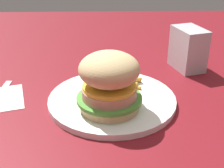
# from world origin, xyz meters

# --- Properties ---
(ground_plane) EXTENTS (1.60, 1.60, 0.00)m
(ground_plane) POSITION_xyz_m (0.00, 0.00, 0.00)
(ground_plane) COLOR maroon
(plate) EXTENTS (0.26, 0.26, 0.01)m
(plate) POSITION_xyz_m (-0.01, 0.02, 0.01)
(plate) COLOR white
(plate) RESTS_ON ground_plane
(sandwich) EXTENTS (0.12, 0.12, 0.11)m
(sandwich) POSITION_xyz_m (0.03, 0.01, 0.07)
(sandwich) COLOR tan
(sandwich) RESTS_ON plate
(fries_pile) EXTENTS (0.11, 0.09, 0.01)m
(fries_pile) POSITION_xyz_m (-0.06, 0.04, 0.02)
(fries_pile) COLOR gold
(fries_pile) RESTS_ON plate
(napkin_dispenser) EXTENTS (0.10, 0.08, 0.10)m
(napkin_dispenser) POSITION_xyz_m (-0.18, 0.21, 0.05)
(napkin_dispenser) COLOR #B7BABF
(napkin_dispenser) RESTS_ON ground_plane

